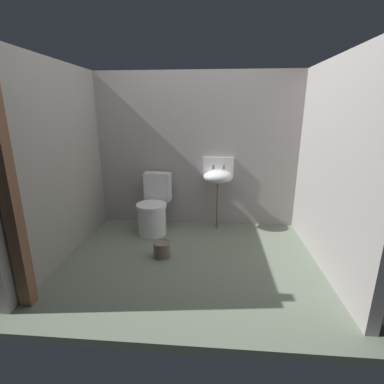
{
  "coord_description": "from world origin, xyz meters",
  "views": [
    {
      "loc": [
        0.26,
        -2.84,
        1.61
      ],
      "look_at": [
        0.0,
        0.26,
        0.7
      ],
      "focal_mm": 26.2,
      "sensor_mm": 36.0,
      "label": 1
    }
  ],
  "objects_px": {
    "bucket": "(162,249)",
    "sink": "(218,176)",
    "toilet_near_wall": "(154,209)",
    "wooden_door_post": "(7,185)"
  },
  "relations": [
    {
      "from": "bucket",
      "to": "sink",
      "type": "bearing_deg",
      "value": 54.79
    },
    {
      "from": "toilet_near_wall",
      "to": "wooden_door_post",
      "type": "bearing_deg",
      "value": 70.62
    },
    {
      "from": "wooden_door_post",
      "to": "bucket",
      "type": "xyz_separation_m",
      "value": [
        1.0,
        0.89,
        -0.96
      ]
    },
    {
      "from": "sink",
      "to": "wooden_door_post",
      "type": "bearing_deg",
      "value": -132.41
    },
    {
      "from": "wooden_door_post",
      "to": "sink",
      "type": "relative_size",
      "value": 2.14
    },
    {
      "from": "sink",
      "to": "bucket",
      "type": "height_order",
      "value": "sink"
    },
    {
      "from": "wooden_door_post",
      "to": "sink",
      "type": "height_order",
      "value": "wooden_door_post"
    },
    {
      "from": "wooden_door_post",
      "to": "bucket",
      "type": "distance_m",
      "value": 1.65
    },
    {
      "from": "toilet_near_wall",
      "to": "sink",
      "type": "distance_m",
      "value": 0.98
    },
    {
      "from": "sink",
      "to": "bucket",
      "type": "distance_m",
      "value": 1.27
    }
  ]
}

